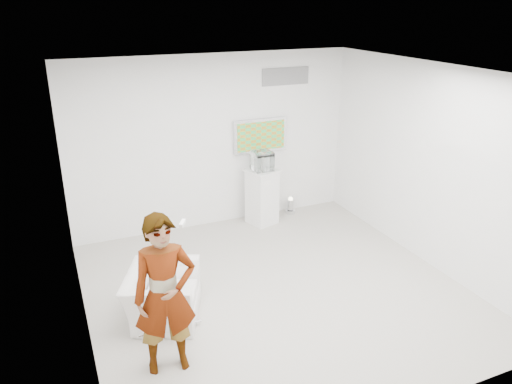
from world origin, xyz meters
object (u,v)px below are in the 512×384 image
pedestal (262,197)px  floor_uplight (290,205)px  tv (260,135)px  armchair (162,295)px  person (165,295)px

pedestal → floor_uplight: size_ratio=3.28×
tv → floor_uplight: tv is taller
tv → armchair: tv is taller
floor_uplight → person: bearing=-134.2°
person → floor_uplight: bearing=51.5°
armchair → floor_uplight: 3.81m
tv → person: (-2.59, -3.38, -0.64)m
tv → pedestal: tv is taller
tv → floor_uplight: 1.52m
tv → person: tv is taller
armchair → pedestal: 3.18m
armchair → person: bearing=-165.8°
pedestal → person: bearing=-129.0°
person → pedestal: 3.98m
person → floor_uplight: (3.17, 3.25, -0.76)m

